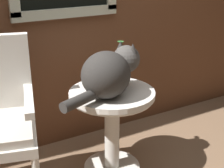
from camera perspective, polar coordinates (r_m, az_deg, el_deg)
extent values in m
cube|color=beige|center=(2.48, -7.73, 11.97)|extent=(0.81, 0.03, 0.07)
cylinder|color=silver|center=(2.45, 0.00, -14.01)|extent=(0.40, 0.40, 0.03)
cylinder|color=silver|center=(2.30, 0.00, -8.24)|extent=(0.10, 0.10, 0.54)
cylinder|color=silver|center=(2.17, 0.00, -1.66)|extent=(0.56, 0.56, 0.03)
torus|color=silver|center=(2.18, 0.00, -2.32)|extent=(0.54, 0.54, 0.02)
cylinder|color=silver|center=(2.37, -13.15, -10.32)|extent=(0.04, 0.04, 0.42)
cube|color=silver|center=(1.96, -14.06, -2.50)|extent=(0.17, 0.46, 0.04)
ellipsoid|color=#33302D|center=(2.03, -1.04, 1.57)|extent=(0.41, 0.39, 0.29)
sphere|color=#494643|center=(2.17, 2.48, 4.31)|extent=(0.18, 0.18, 0.18)
cone|color=#33302D|center=(2.12, 3.59, 6.14)|extent=(0.06, 0.06, 0.06)
cone|color=#33302D|center=(2.18, 1.46, 6.57)|extent=(0.06, 0.06, 0.06)
cylinder|color=#33302D|center=(1.91, -5.25, -2.67)|extent=(0.29, 0.17, 0.06)
cylinder|color=slate|center=(2.27, 1.45, -0.04)|extent=(0.08, 0.08, 0.01)
ellipsoid|color=slate|center=(2.24, 1.46, 1.65)|extent=(0.13, 0.13, 0.13)
cylinder|color=slate|center=(2.22, 1.48, 3.57)|extent=(0.07, 0.07, 0.06)
torus|color=slate|center=(2.21, 1.49, 4.29)|extent=(0.09, 0.09, 0.02)
cylinder|color=#2D662D|center=(2.21, 1.49, 5.69)|extent=(0.03, 0.04, 0.10)
cone|color=#2D662D|center=(2.22, 1.48, 7.09)|extent=(0.04, 0.04, 0.02)
cylinder|color=#2D662D|center=(2.19, 1.63, 5.25)|extent=(0.01, 0.02, 0.08)
cone|color=#2D662D|center=(2.18, 1.77, 6.22)|extent=(0.04, 0.04, 0.02)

